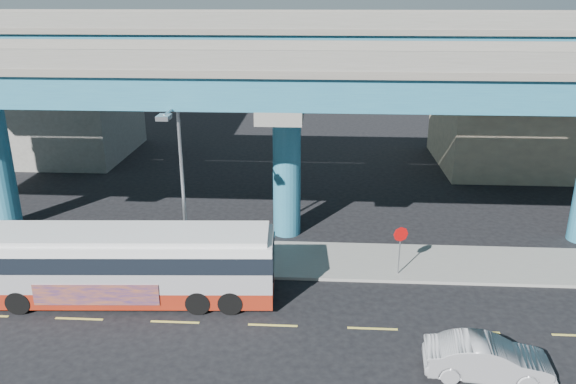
# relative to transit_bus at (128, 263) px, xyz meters

# --- Properties ---
(ground) EXTENTS (120.00, 120.00, 0.00)m
(ground) POSITION_rel_transit_bus_xyz_m (6.33, -1.42, -1.76)
(ground) COLOR black
(ground) RESTS_ON ground
(sidewalk) EXTENTS (70.00, 4.00, 0.15)m
(sidewalk) POSITION_rel_transit_bus_xyz_m (6.33, 4.08, -1.69)
(sidewalk) COLOR gray
(sidewalk) RESTS_ON ground
(lane_markings) EXTENTS (58.00, 0.12, 0.01)m
(lane_markings) POSITION_rel_transit_bus_xyz_m (6.33, -1.72, -1.76)
(lane_markings) COLOR #D8C64C
(lane_markings) RESTS_ON ground
(viaduct) EXTENTS (52.00, 12.40, 11.70)m
(viaduct) POSITION_rel_transit_bus_xyz_m (6.33, 7.68, 7.38)
(viaduct) COLOR #215E7F
(viaduct) RESTS_ON ground
(building_beige) EXTENTS (14.00, 10.23, 7.00)m
(building_beige) POSITION_rel_transit_bus_xyz_m (24.33, 21.56, 1.75)
(building_beige) COLOR tan
(building_beige) RESTS_ON ground
(building_concrete) EXTENTS (12.00, 10.00, 9.00)m
(building_concrete) POSITION_rel_transit_bus_xyz_m (-13.67, 22.58, 2.74)
(building_concrete) COLOR gray
(building_concrete) RESTS_ON ground
(transit_bus) EXTENTS (12.65, 3.39, 3.21)m
(transit_bus) POSITION_rel_transit_bus_xyz_m (0.00, 0.00, 0.00)
(transit_bus) COLOR maroon
(transit_bus) RESTS_ON ground
(sedan) EXTENTS (2.29, 4.58, 1.42)m
(sedan) POSITION_rel_transit_bus_xyz_m (14.03, -4.43, -1.05)
(sedan) COLOR #A3A4A8
(sedan) RESTS_ON ground
(parked_car) EXTENTS (3.21, 4.26, 1.21)m
(parked_car) POSITION_rel_transit_bus_xyz_m (-7.72, 4.20, -1.01)
(parked_car) COLOR #2C2C30
(parked_car) RESTS_ON sidewalk
(street_lamp) EXTENTS (0.50, 2.63, 8.14)m
(street_lamp) POSITION_rel_transit_bus_xyz_m (1.91, 2.00, 3.65)
(street_lamp) COLOR gray
(street_lamp) RESTS_ON sidewalk
(stop_sign) EXTENTS (0.70, 0.24, 2.39)m
(stop_sign) POSITION_rel_transit_bus_xyz_m (11.89, 2.75, 0.09)
(stop_sign) COLOR gray
(stop_sign) RESTS_ON sidewalk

